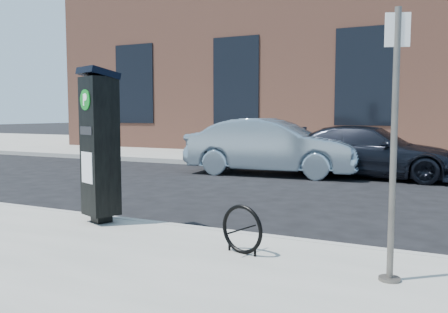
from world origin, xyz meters
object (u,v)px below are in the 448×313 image
Objects in this scene: car_silver at (273,147)px; car_dark at (370,152)px; bike_rack at (242,230)px; sign_pole at (394,148)px; parking_kiosk at (100,144)px.

car_dark is (2.49, 0.65, -0.10)m from car_silver.
car_silver is (-2.44, 7.61, 0.36)m from bike_rack.
sign_pole is 8.79m from car_silver.
parking_kiosk is 2.60m from bike_rack.
car_silver reaches higher than bike_rack.
parking_kiosk is 7.12m from car_silver.
bike_rack is 8.00m from car_silver.
car_dark is at bearing 94.66° from parking_kiosk.
bike_rack is at bearing -177.78° from car_dark.
parking_kiosk is 0.47× the size of car_dark.
sign_pole is 0.52× the size of car_silver.
car_dark is (0.06, 8.26, 0.26)m from bike_rack.
bike_rack is at bearing -166.88° from car_silver.
sign_pole is at bearing 7.83° from bike_rack.
parking_kiosk reaches higher than bike_rack.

